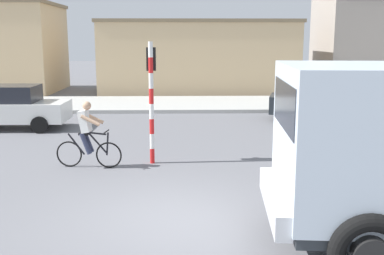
{
  "coord_description": "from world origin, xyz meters",
  "views": [
    {
      "loc": [
        0.1,
        -8.19,
        3.28
      ],
      "look_at": [
        0.37,
        2.5,
        1.2
      ],
      "focal_mm": 43.01,
      "sensor_mm": 36.0,
      "label": 1
    }
  ],
  "objects_px": {
    "traffic_light_pole": "(151,86)",
    "car_red_near": "(11,107)",
    "car_far_side": "(322,101)",
    "cyclist": "(88,135)"
  },
  "relations": [
    {
      "from": "traffic_light_pole",
      "to": "car_far_side",
      "type": "height_order",
      "value": "traffic_light_pole"
    },
    {
      "from": "car_red_near",
      "to": "car_far_side",
      "type": "bearing_deg",
      "value": 6.57
    },
    {
      "from": "cyclist",
      "to": "car_red_near",
      "type": "relative_size",
      "value": 0.43
    },
    {
      "from": "car_red_near",
      "to": "car_far_side",
      "type": "xyz_separation_m",
      "value": [
        11.9,
        1.37,
        0.0
      ]
    },
    {
      "from": "cyclist",
      "to": "car_red_near",
      "type": "distance_m",
      "value": 6.52
    },
    {
      "from": "cyclist",
      "to": "traffic_light_pole",
      "type": "distance_m",
      "value": 2.07
    },
    {
      "from": "cyclist",
      "to": "traffic_light_pole",
      "type": "bearing_deg",
      "value": 15.78
    },
    {
      "from": "cyclist",
      "to": "traffic_light_pole",
      "type": "height_order",
      "value": "traffic_light_pole"
    },
    {
      "from": "traffic_light_pole",
      "to": "car_red_near",
      "type": "bearing_deg",
      "value": 138.61
    },
    {
      "from": "cyclist",
      "to": "car_far_side",
      "type": "bearing_deg",
      "value": 39.47
    }
  ]
}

